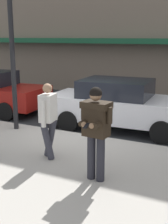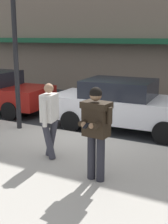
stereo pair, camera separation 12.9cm
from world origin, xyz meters
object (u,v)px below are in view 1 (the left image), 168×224
Objects in this scene: man_texting_on_phone at (96,124)px; street_lamp_post at (11,24)px; pedestrian_in_light_coat at (48,116)px; parked_sedan_mid at (120,104)px.

man_texting_on_phone is 0.37× the size of street_lamp_post.
pedestrian_in_light_coat is at bearing 158.61° from man_texting_on_phone.
street_lamp_post is at bearing -145.55° from parked_sedan_mid.
parked_sedan_mid is 3.94m from street_lamp_post.
street_lamp_post is at bearing 145.12° from pedestrian_in_light_coat.
man_texting_on_phone is at bearing -21.39° from pedestrian_in_light_coat.
man_texting_on_phone reaches higher than pedestrian_in_light_coat.
man_texting_on_phone is 1.52m from pedestrian_in_light_coat.
man_texting_on_phone is 4.49m from street_lamp_post.
street_lamp_post is (-2.12, 1.48, 2.03)m from pedestrian_in_light_coat.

